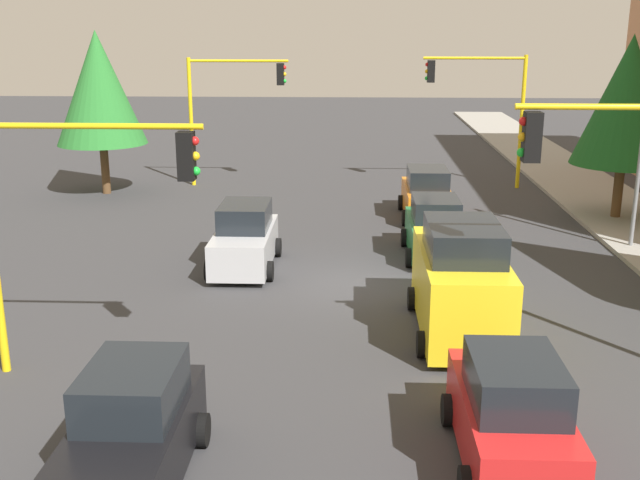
{
  "coord_description": "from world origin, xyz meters",
  "views": [
    {
      "loc": [
        20.77,
        -0.08,
        7.17
      ],
      "look_at": [
        -0.44,
        -1.0,
        1.2
      ],
      "focal_mm": 42.78,
      "sensor_mm": 36.0,
      "label": 1
    }
  ],
  "objects_px": {
    "traffic_signal_near_right": "(75,197)",
    "car_orange": "(427,195)",
    "car_black": "(133,432)",
    "tree_opposite_side": "(99,88)",
    "tree_roadside_mid": "(628,101)",
    "car_red": "(511,415)",
    "car_silver": "(245,239)",
    "car_green": "(434,230)",
    "traffic_signal_far_left": "(484,95)",
    "traffic_signal_far_right": "(229,96)",
    "delivery_van_yellow": "(460,282)"
  },
  "relations": [
    {
      "from": "traffic_signal_near_right",
      "to": "traffic_signal_far_left",
      "type": "bearing_deg",
      "value": 150.32
    },
    {
      "from": "traffic_signal_near_right",
      "to": "traffic_signal_far_right",
      "type": "bearing_deg",
      "value": -179.83
    },
    {
      "from": "traffic_signal_near_right",
      "to": "tree_opposite_side",
      "type": "relative_size",
      "value": 0.77
    },
    {
      "from": "car_silver",
      "to": "traffic_signal_far_right",
      "type": "bearing_deg",
      "value": -169.24
    },
    {
      "from": "tree_roadside_mid",
      "to": "car_silver",
      "type": "bearing_deg",
      "value": -64.09
    },
    {
      "from": "traffic_signal_far_right",
      "to": "delivery_van_yellow",
      "type": "bearing_deg",
      "value": 25.31
    },
    {
      "from": "car_red",
      "to": "car_orange",
      "type": "bearing_deg",
      "value": 179.44
    },
    {
      "from": "car_black",
      "to": "car_red",
      "type": "distance_m",
      "value": 6.23
    },
    {
      "from": "tree_opposite_side",
      "to": "car_green",
      "type": "relative_size",
      "value": 1.88
    },
    {
      "from": "tree_opposite_side",
      "to": "car_silver",
      "type": "height_order",
      "value": "tree_opposite_side"
    },
    {
      "from": "delivery_van_yellow",
      "to": "car_black",
      "type": "distance_m",
      "value": 8.95
    },
    {
      "from": "car_orange",
      "to": "car_black",
      "type": "distance_m",
      "value": 19.14
    },
    {
      "from": "car_green",
      "to": "car_red",
      "type": "height_order",
      "value": "same"
    },
    {
      "from": "tree_opposite_side",
      "to": "delivery_van_yellow",
      "type": "distance_m",
      "value": 20.79
    },
    {
      "from": "traffic_signal_near_right",
      "to": "car_silver",
      "type": "height_order",
      "value": "traffic_signal_near_right"
    },
    {
      "from": "tree_roadside_mid",
      "to": "car_black",
      "type": "bearing_deg",
      "value": -37.01
    },
    {
      "from": "car_black",
      "to": "car_green",
      "type": "bearing_deg",
      "value": 154.56
    },
    {
      "from": "traffic_signal_far_left",
      "to": "traffic_signal_near_right",
      "type": "relative_size",
      "value": 1.1
    },
    {
      "from": "car_black",
      "to": "car_red",
      "type": "height_order",
      "value": "same"
    },
    {
      "from": "traffic_signal_near_right",
      "to": "car_silver",
      "type": "relative_size",
      "value": 1.36
    },
    {
      "from": "traffic_signal_far_right",
      "to": "car_silver",
      "type": "height_order",
      "value": "traffic_signal_far_right"
    },
    {
      "from": "tree_opposite_side",
      "to": "tree_roadside_mid",
      "type": "height_order",
      "value": "tree_opposite_side"
    },
    {
      "from": "tree_opposite_side",
      "to": "tree_roadside_mid",
      "type": "xyz_separation_m",
      "value": [
        4.0,
        21.0,
        -0.08
      ]
    },
    {
      "from": "traffic_signal_near_right",
      "to": "car_black",
      "type": "height_order",
      "value": "traffic_signal_near_right"
    },
    {
      "from": "car_orange",
      "to": "car_black",
      "type": "height_order",
      "value": "same"
    },
    {
      "from": "delivery_van_yellow",
      "to": "car_green",
      "type": "bearing_deg",
      "value": 179.69
    },
    {
      "from": "tree_opposite_side",
      "to": "car_orange",
      "type": "distance_m",
      "value": 14.81
    },
    {
      "from": "traffic_signal_near_right",
      "to": "delivery_van_yellow",
      "type": "xyz_separation_m",
      "value": [
        -2.57,
        8.18,
        -2.57
      ]
    },
    {
      "from": "car_orange",
      "to": "car_red",
      "type": "distance_m",
      "value": 17.24
    },
    {
      "from": "tree_roadside_mid",
      "to": "delivery_van_yellow",
      "type": "relative_size",
      "value": 1.44
    },
    {
      "from": "car_green",
      "to": "car_red",
      "type": "xyz_separation_m",
      "value": [
        12.04,
        0.06,
        0.0
      ]
    },
    {
      "from": "traffic_signal_far_left",
      "to": "car_orange",
      "type": "bearing_deg",
      "value": -26.47
    },
    {
      "from": "car_silver",
      "to": "car_orange",
      "type": "bearing_deg",
      "value": 136.89
    },
    {
      "from": "traffic_signal_far_left",
      "to": "car_silver",
      "type": "xyz_separation_m",
      "value": [
        12.48,
        -9.09,
        -3.31
      ]
    },
    {
      "from": "car_green",
      "to": "car_silver",
      "type": "bearing_deg",
      "value": -77.11
    },
    {
      "from": "delivery_van_yellow",
      "to": "car_red",
      "type": "distance_m",
      "value": 5.76
    },
    {
      "from": "traffic_signal_far_right",
      "to": "tree_opposite_side",
      "type": "bearing_deg",
      "value": -69.25
    },
    {
      "from": "traffic_signal_near_right",
      "to": "car_silver",
      "type": "bearing_deg",
      "value": 162.91
    },
    {
      "from": "traffic_signal_far_left",
      "to": "car_silver",
      "type": "bearing_deg",
      "value": -36.05
    },
    {
      "from": "car_orange",
      "to": "tree_opposite_side",
      "type": "bearing_deg",
      "value": -105.92
    },
    {
      "from": "traffic_signal_far_left",
      "to": "car_green",
      "type": "xyz_separation_m",
      "value": [
        11.13,
        -3.18,
        -3.31
      ]
    },
    {
      "from": "delivery_van_yellow",
      "to": "car_orange",
      "type": "bearing_deg",
      "value": 178.69
    },
    {
      "from": "car_orange",
      "to": "car_silver",
      "type": "distance_m",
      "value": 8.98
    },
    {
      "from": "traffic_signal_near_right",
      "to": "car_orange",
      "type": "distance_m",
      "value": 16.67
    },
    {
      "from": "delivery_van_yellow",
      "to": "car_red",
      "type": "height_order",
      "value": "delivery_van_yellow"
    },
    {
      "from": "delivery_van_yellow",
      "to": "car_green",
      "type": "height_order",
      "value": "delivery_van_yellow"
    },
    {
      "from": "tree_opposite_side",
      "to": "tree_roadside_mid",
      "type": "bearing_deg",
      "value": 79.22
    },
    {
      "from": "car_red",
      "to": "car_silver",
      "type": "bearing_deg",
      "value": -150.83
    },
    {
      "from": "traffic_signal_far_left",
      "to": "tree_opposite_side",
      "type": "bearing_deg",
      "value": -83.19
    },
    {
      "from": "traffic_signal_near_right",
      "to": "car_orange",
      "type": "bearing_deg",
      "value": 149.02
    }
  ]
}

